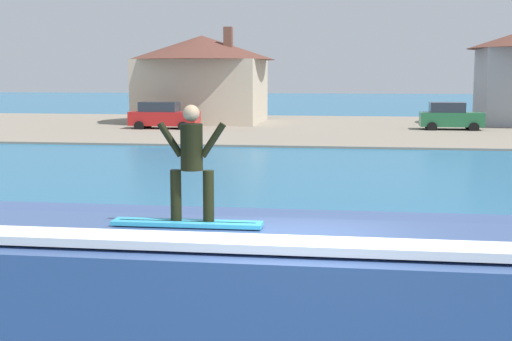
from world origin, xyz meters
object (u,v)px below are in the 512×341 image
at_px(surfer, 192,157).
at_px(car_near_shore, 163,116).
at_px(house_with_chimney, 202,75).
at_px(car_far_shore, 450,117).
at_px(wave_crest, 223,270).
at_px(surfboard, 187,223).

xyz_separation_m(surfer, car_near_shore, (-10.47, 35.69, -1.51)).
bearing_deg(house_with_chimney, car_far_shore, -14.56).
xyz_separation_m(wave_crest, surfboard, (-0.43, -0.44, 0.81)).
height_order(surfer, car_far_shore, surfer).
bearing_deg(surfer, house_with_chimney, 102.42).
distance_m(surfer, car_far_shore, 38.41).
bearing_deg(wave_crest, house_with_chimney, 103.01).
relative_size(surfboard, surfer, 1.31).
relative_size(wave_crest, house_with_chimney, 0.98).
bearing_deg(house_with_chimney, car_near_shore, -100.90).
distance_m(wave_crest, house_with_chimney, 42.82).
bearing_deg(car_near_shore, car_far_shore, 5.67).
bearing_deg(surfboard, car_far_shore, 77.84).
xyz_separation_m(surfboard, car_near_shore, (-10.40, 35.74, -0.55)).
bearing_deg(car_far_shore, wave_crest, -101.66).
distance_m(car_near_shore, house_with_chimney, 6.97).
height_order(surfboard, car_far_shore, car_far_shore).
distance_m(wave_crest, car_far_shore, 37.92).
height_order(surfboard, house_with_chimney, house_with_chimney).
xyz_separation_m(wave_crest, house_with_chimney, (-9.62, 41.62, 2.92)).
xyz_separation_m(wave_crest, surfer, (-0.36, -0.39, 1.77)).
bearing_deg(house_with_chimney, surfboard, -77.69).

